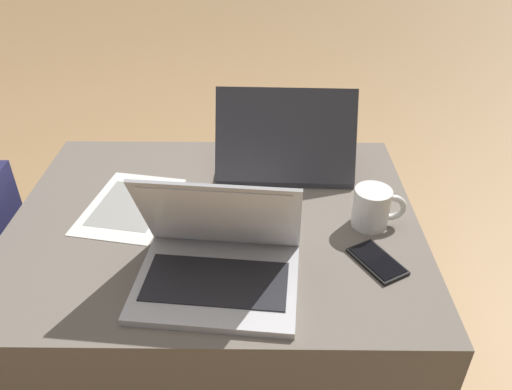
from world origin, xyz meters
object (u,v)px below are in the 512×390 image
at_px(paper_sheet, 130,205).
at_px(cell_phone, 377,261).
at_px(laptop_far, 285,153).
at_px(laptop_near, 218,260).
at_px(coffee_mug, 373,208).

bearing_deg(paper_sheet, cell_phone, -9.66).
bearing_deg(paper_sheet, laptop_far, 35.69).
height_order(laptop_near, paper_sheet, laptop_near).
relative_size(laptop_far, cell_phone, 2.59).
bearing_deg(laptop_far, cell_phone, 117.00).
bearing_deg(coffee_mug, cell_phone, -94.70).
distance_m(cell_phone, coffee_mug, 0.15).
distance_m(cell_phone, paper_sheet, 0.64).
bearing_deg(coffee_mug, paper_sheet, 173.21).
xyz_separation_m(cell_phone, coffee_mug, (0.01, 0.14, 0.05)).
bearing_deg(cell_phone, paper_sheet, -49.70).
distance_m(laptop_far, coffee_mug, 0.34).
bearing_deg(laptop_far, laptop_near, 73.10).
xyz_separation_m(laptop_far, coffee_mug, (0.20, -0.27, -0.00)).
bearing_deg(laptop_near, paper_sheet, 138.29).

